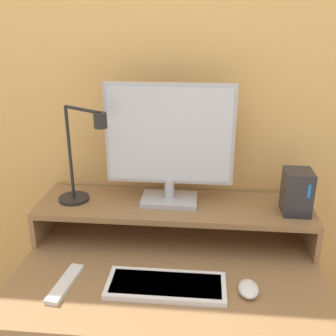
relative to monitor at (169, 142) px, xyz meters
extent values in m
cube|color=#E5AD60|center=(0.02, 0.16, 0.10)|extent=(6.00, 0.05, 2.50)
cube|color=olive|center=(0.02, -0.21, -0.39)|extent=(1.02, 0.67, 0.03)
cube|color=olive|center=(-0.48, -0.02, -0.32)|extent=(0.02, 0.27, 0.12)
cube|color=olive|center=(0.52, -0.02, -0.32)|extent=(0.02, 0.27, 0.12)
cube|color=olive|center=(0.02, -0.02, -0.25)|extent=(1.02, 0.27, 0.02)
cube|color=#BCBCC1|center=(0.00, 0.00, -0.23)|extent=(0.21, 0.14, 0.02)
cylinder|color=#BCBCC1|center=(0.00, 0.00, -0.18)|extent=(0.04, 0.04, 0.07)
cube|color=#B7B7BC|center=(0.00, 0.00, 0.03)|extent=(0.46, 0.02, 0.37)
cube|color=silver|center=(0.00, -0.01, 0.03)|extent=(0.44, 0.01, 0.34)
cylinder|color=black|center=(-0.36, -0.02, -0.23)|extent=(0.11, 0.11, 0.01)
cylinder|color=black|center=(-0.36, -0.02, -0.05)|extent=(0.01, 0.01, 0.35)
cylinder|color=black|center=(-0.29, -0.06, 0.12)|extent=(0.15, 0.10, 0.01)
cylinder|color=black|center=(-0.22, -0.10, 0.10)|extent=(0.04, 0.04, 0.05)
cube|color=#28282D|center=(0.45, -0.04, -0.16)|extent=(0.10, 0.10, 0.16)
cube|color=#1972F2|center=(0.48, -0.10, -0.13)|extent=(0.01, 0.00, 0.05)
cube|color=white|center=(0.02, -0.33, -0.37)|extent=(0.37, 0.15, 0.02)
cube|color=silver|center=(0.02, -0.33, -0.36)|extent=(0.34, 0.12, 0.01)
ellipsoid|color=white|center=(0.27, -0.33, -0.36)|extent=(0.06, 0.09, 0.03)
cube|color=white|center=(-0.30, -0.35, -0.37)|extent=(0.07, 0.20, 0.02)
camera|label=1|loc=(0.12, -1.33, 0.42)|focal=42.00mm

